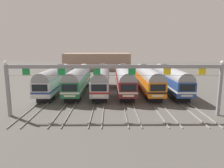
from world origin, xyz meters
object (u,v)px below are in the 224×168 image
at_px(commuter_train_stainless, 101,79).
at_px(commuter_train_orange, 147,78).
at_px(commuter_train_blue, 170,78).
at_px(commuter_train_silver, 55,79).
at_px(commuter_train_green, 78,79).
at_px(catenary_gantry, 114,74).
at_px(commuter_train_maroon, 124,79).

distance_m(commuter_train_stainless, commuter_train_orange, 8.67).
bearing_deg(commuter_train_blue, commuter_train_silver, 180.00).
bearing_deg(commuter_train_green, catenary_gantry, -64.27).
bearing_deg(commuter_train_orange, commuter_train_blue, 0.00).
height_order(commuter_train_green, commuter_train_stainless, commuter_train_stainless).
relative_size(commuter_train_green, commuter_train_stainless, 1.00).
relative_size(commuter_train_green, commuter_train_blue, 1.00).
relative_size(commuter_train_silver, commuter_train_orange, 1.00).
relative_size(commuter_train_stainless, commuter_train_blue, 1.00).
xyz_separation_m(commuter_train_silver, commuter_train_stainless, (8.67, 0.00, 0.00)).
bearing_deg(commuter_train_blue, commuter_train_stainless, 180.00).
xyz_separation_m(commuter_train_green, commuter_train_maroon, (8.67, 0.00, 0.00)).
bearing_deg(commuter_train_orange, commuter_train_green, -179.98).
distance_m(commuter_train_silver, catenary_gantry, 17.52).
distance_m(commuter_train_silver, commuter_train_maroon, 13.01).
relative_size(commuter_train_silver, commuter_train_stainless, 1.00).
height_order(commuter_train_blue, catenary_gantry, catenary_gantry).
xyz_separation_m(commuter_train_maroon, catenary_gantry, (-2.17, -13.50, 2.69)).
relative_size(commuter_train_maroon, commuter_train_blue, 1.00).
bearing_deg(commuter_train_maroon, commuter_train_orange, 0.00).
xyz_separation_m(commuter_train_green, commuter_train_blue, (17.34, 0.00, 0.00)).
distance_m(commuter_train_stainless, commuter_train_blue, 13.01).
height_order(commuter_train_stainless, commuter_train_blue, same).
height_order(commuter_train_maroon, commuter_train_orange, same).
relative_size(commuter_train_stainless, catenary_gantry, 0.67).
relative_size(commuter_train_orange, catenary_gantry, 0.67).
relative_size(commuter_train_blue, catenary_gantry, 0.67).
height_order(commuter_train_stainless, catenary_gantry, catenary_gantry).
distance_m(commuter_train_green, commuter_train_orange, 13.01).
bearing_deg(commuter_train_blue, commuter_train_green, -179.99).
distance_m(commuter_train_orange, commuter_train_blue, 4.34).
bearing_deg(commuter_train_green, commuter_train_blue, 0.01).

